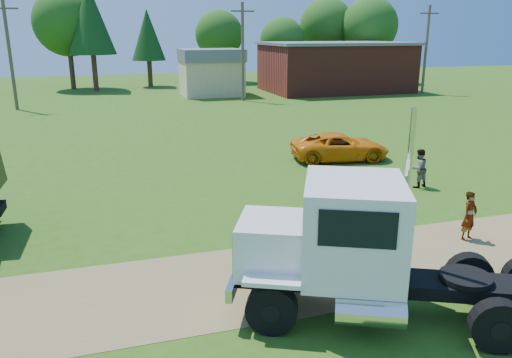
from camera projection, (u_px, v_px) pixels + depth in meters
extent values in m
plane|color=#2E5412|center=(367.00, 264.00, 14.33)|extent=(140.00, 140.00, 0.00)
cube|color=olive|center=(367.00, 264.00, 14.33)|extent=(120.00, 4.20, 0.01)
cube|color=black|center=(408.00, 283.00, 11.50)|extent=(7.53, 4.19, 0.31)
cylinder|color=black|center=(272.00, 309.00, 10.91)|extent=(1.20, 0.81, 1.15)
cylinder|color=black|center=(272.00, 309.00, 10.91)|extent=(0.53, 0.52, 0.40)
cylinder|color=black|center=(281.00, 264.00, 13.03)|extent=(1.20, 0.81, 1.15)
cylinder|color=black|center=(281.00, 264.00, 13.03)|extent=(0.53, 0.52, 0.40)
cylinder|color=black|center=(498.00, 326.00, 10.29)|extent=(1.20, 0.81, 1.15)
cylinder|color=black|center=(498.00, 326.00, 10.29)|extent=(0.53, 0.52, 0.40)
cylinder|color=black|center=(469.00, 276.00, 12.41)|extent=(1.20, 0.81, 1.15)
cylinder|color=black|center=(469.00, 276.00, 12.41)|extent=(0.53, 0.52, 0.40)
cube|color=silver|center=(279.00, 245.00, 11.67)|extent=(2.45, 2.40, 1.25)
cube|color=silver|center=(240.00, 245.00, 11.80)|extent=(0.73, 1.46, 1.05)
cube|color=silver|center=(238.00, 272.00, 12.02)|extent=(1.15, 2.25, 0.31)
cube|color=silver|center=(353.00, 228.00, 11.30)|extent=(3.05, 3.20, 2.20)
cube|color=black|center=(306.00, 206.00, 11.30)|extent=(0.92, 1.92, 0.89)
cube|color=black|center=(357.00, 229.00, 9.96)|extent=(1.44, 0.70, 0.78)
cube|color=black|center=(352.00, 191.00, 12.36)|extent=(1.44, 0.70, 0.78)
cube|color=silver|center=(272.00, 281.00, 10.71)|extent=(1.34, 0.95, 0.10)
cube|color=silver|center=(281.00, 240.00, 12.84)|extent=(1.34, 0.95, 0.10)
cylinder|color=silver|center=(370.00, 312.00, 10.51)|extent=(1.59, 1.18, 0.63)
cylinder|color=silver|center=(405.00, 211.00, 11.61)|extent=(0.19, 0.19, 4.81)
cylinder|color=black|center=(466.00, 277.00, 11.26)|extent=(1.53, 1.53, 0.13)
imported|color=orange|center=(340.00, 147.00, 25.76)|extent=(5.26, 2.96, 1.39)
imported|color=#999999|center=(469.00, 216.00, 15.79)|extent=(0.67, 0.54, 1.60)
imported|color=#999999|center=(419.00, 168.00, 21.16)|extent=(0.92, 0.78, 1.67)
cube|color=maroon|center=(335.00, 68.00, 55.33)|extent=(15.00, 10.00, 5.00)
cube|color=slate|center=(336.00, 43.00, 54.58)|extent=(15.40, 10.40, 0.30)
cube|color=tan|center=(211.00, 78.00, 51.63)|extent=(6.00, 5.00, 3.60)
cube|color=slate|center=(211.00, 55.00, 50.97)|extent=(6.20, 5.40, 1.20)
cylinder|color=#4D402C|center=(10.00, 55.00, 41.26)|extent=(0.28, 0.28, 9.00)
cube|color=#4D402C|center=(4.00, 8.00, 40.20)|extent=(2.20, 0.14, 0.14)
cylinder|color=#4D402C|center=(243.00, 53.00, 46.83)|extent=(0.28, 0.28, 9.00)
cube|color=#4D402C|center=(242.00, 11.00, 45.78)|extent=(2.20, 0.14, 0.14)
cylinder|color=#4D402C|center=(426.00, 50.00, 52.41)|extent=(0.28, 0.28, 9.00)
cube|color=#4D402C|center=(429.00, 13.00, 51.35)|extent=(2.20, 0.14, 0.14)
cylinder|color=#3D2419|center=(72.00, 71.00, 57.43)|extent=(0.56, 0.56, 3.98)
sphere|color=#164511|center=(67.00, 22.00, 55.90)|extent=(7.51, 7.51, 7.51)
cylinder|color=#3D2419|center=(150.00, 73.00, 59.92)|extent=(0.56, 0.56, 3.15)
cone|color=black|center=(148.00, 35.00, 58.65)|extent=(3.96, 3.96, 5.85)
cylinder|color=#3D2419|center=(220.00, 70.00, 65.24)|extent=(0.56, 0.56, 3.25)
sphere|color=#164511|center=(219.00, 35.00, 63.99)|extent=(6.12, 6.12, 6.12)
cylinder|color=#3D2419|center=(282.00, 72.00, 62.75)|extent=(0.56, 0.56, 2.91)
sphere|color=#164511|center=(282.00, 40.00, 61.63)|extent=(5.49, 5.49, 5.49)
cylinder|color=#3D2419|center=(367.00, 67.00, 65.34)|extent=(0.56, 0.56, 3.81)
sphere|color=#164511|center=(369.00, 26.00, 63.87)|extent=(7.19, 7.19, 7.19)
cylinder|color=#3D2419|center=(95.00, 73.00, 55.36)|extent=(0.56, 0.56, 4.04)
cone|color=black|center=(90.00, 19.00, 53.73)|extent=(5.08, 5.08, 7.51)
cylinder|color=#3D2419|center=(325.00, 66.00, 67.80)|extent=(0.56, 0.56, 3.83)
sphere|color=#164511|center=(327.00, 26.00, 66.32)|extent=(7.22, 7.22, 7.22)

